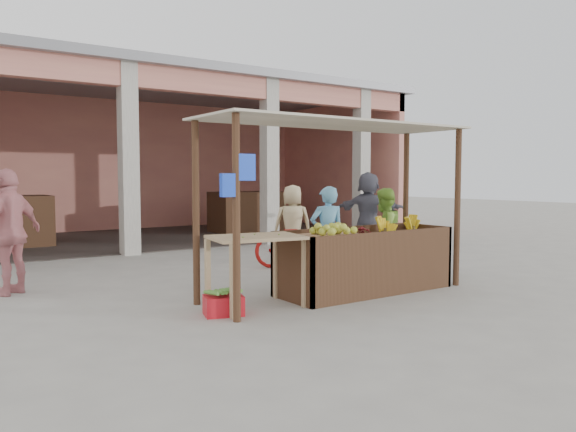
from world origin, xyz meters
TOP-DOWN VIEW (x-y plane):
  - ground at (0.00, 0.00)m, footprint 60.00×60.00m
  - market_building at (0.05, 8.93)m, footprint 14.40×6.40m
  - fruit_stall at (0.50, 0.00)m, footprint 2.60×0.95m
  - stall_awning at (-0.01, 0.06)m, footprint 4.09×1.35m
  - banana_heap at (1.12, -0.01)m, footprint 1.01×0.55m
  - melon_tray at (-0.10, -0.02)m, footprint 0.74×0.64m
  - berry_heap at (0.41, -0.03)m, footprint 0.43×0.35m
  - side_table at (-1.31, 0.01)m, footprint 1.23×0.92m
  - papaya_pile at (-1.31, 0.01)m, footprint 0.68×0.39m
  - red_crate at (-1.83, -0.09)m, footprint 0.53×0.44m
  - plantain_bundle at (-1.83, -0.09)m, footprint 0.36×0.25m
  - produce_sacks at (2.89, 5.42)m, footprint 0.74×0.46m
  - vendor_blue at (0.42, 0.76)m, footprint 0.71×0.61m
  - vendor_green at (1.62, 0.77)m, footprint 0.82×0.59m
  - motorcycle at (1.09, 2.30)m, footprint 1.25×2.02m
  - shopper_b at (-3.71, 2.64)m, footprint 1.23×1.13m
  - shopper_c at (1.22, 2.83)m, footprint 0.94×0.81m
  - shopper_d at (3.83, 3.54)m, footprint 1.35×1.85m

SIDE VIEW (x-z plane):
  - ground at x=0.00m, z-range 0.00..0.00m
  - red_crate at x=-1.83m, z-range 0.00..0.24m
  - plantain_bundle at x=-1.83m, z-range 0.24..0.31m
  - produce_sacks at x=2.89m, z-range 0.00..0.56m
  - fruit_stall at x=0.50m, z-range 0.00..0.80m
  - motorcycle at x=1.09m, z-range 0.00..1.00m
  - side_table at x=-1.31m, z-range 0.31..1.22m
  - vendor_green at x=1.62m, z-range 0.00..1.53m
  - vendor_blue at x=0.42m, z-range 0.00..1.60m
  - shopper_c at x=1.22m, z-range 0.00..1.65m
  - berry_heap at x=0.41m, z-range 0.80..0.94m
  - banana_heap at x=1.12m, z-range 0.80..0.98m
  - melon_tray at x=-0.10m, z-range 0.79..0.99m
  - shopper_d at x=3.83m, z-range 0.00..1.85m
  - shopper_b at x=-3.71m, z-range 0.00..1.88m
  - papaya_pile at x=-1.31m, z-range 0.91..1.10m
  - stall_awning at x=-0.01m, z-range 0.78..3.17m
  - market_building at x=0.05m, z-range 0.60..4.80m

